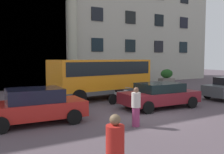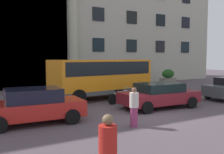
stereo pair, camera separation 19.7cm
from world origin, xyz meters
name	(u,v)px [view 2 (the right image)]	position (x,y,z in m)	size (l,w,h in m)	color
ground_plane	(148,117)	(0.00, 0.00, -0.06)	(80.00, 64.00, 0.12)	#51454C
orange_minibus	(101,75)	(0.39, 5.50, 1.55)	(6.86, 3.21, 2.57)	orange
bus_stop_sign	(145,72)	(5.23, 7.12, 1.53)	(0.44, 0.08, 2.47)	#959B18
hedge_planter_west	(168,77)	(10.80, 10.47, 0.72)	(1.61, 0.81, 1.49)	slate
hedge_planter_far_west	(141,79)	(7.60, 10.87, 0.62)	(1.69, 0.78, 1.29)	#6B6B57
hedge_planter_entrance_right	(89,82)	(1.71, 10.47, 0.64)	(1.47, 0.78, 1.32)	gray
parked_coupe_end	(34,105)	(-4.91, 1.37, 0.74)	(4.12, 2.19, 1.45)	red
parked_hatchback_near	(159,95)	(1.71, 1.26, 0.70)	(4.37, 2.23, 1.34)	maroon
motorcycle_far_end	(121,96)	(0.60, 3.42, 0.46)	(1.95, 0.62, 0.89)	black
motorcycle_near_kerb	(49,102)	(-3.76, 3.30, 0.45)	(1.91, 0.64, 0.89)	black
pedestrian_woman_with_bag	(134,107)	(-1.60, -1.11, 0.77)	(0.36, 0.36, 1.55)	#993462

